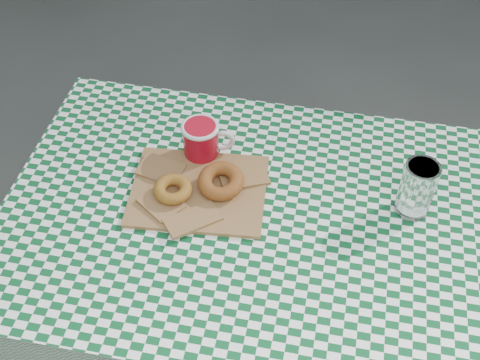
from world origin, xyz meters
The scene contains 7 objects.
table centered at (-0.17, 0.16, 0.38)m, with size 1.19×0.79×0.75m, color brown.
tablecloth centered at (-0.17, 0.16, 0.75)m, with size 1.21×0.81×0.01m, color #0A4621.
paper_bag centered at (-0.32, 0.19, 0.76)m, with size 0.32×0.26×0.02m, color #9B6F43.
bagel_front centered at (-0.38, 0.16, 0.79)m, with size 0.09×0.09×0.03m, color #9F6921.
bagel_back centered at (-0.27, 0.21, 0.79)m, with size 0.11×0.11×0.03m, color brown.
coffee_mug centered at (-0.35, 0.32, 0.81)m, with size 0.18×0.18×0.10m, color #A00A1B, non-canonical shape.
drinking_glass centered at (0.18, 0.27, 0.83)m, with size 0.08×0.08×0.14m, color white.
Camera 1 is at (0.02, -0.74, 1.87)m, focal length 46.27 mm.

